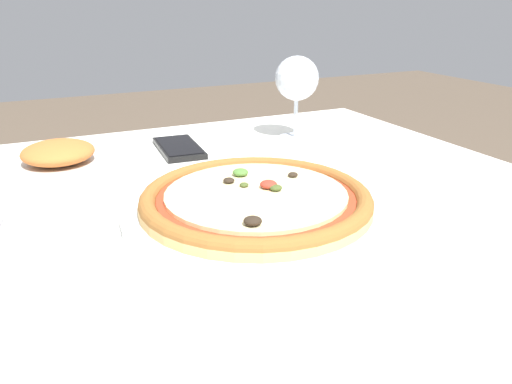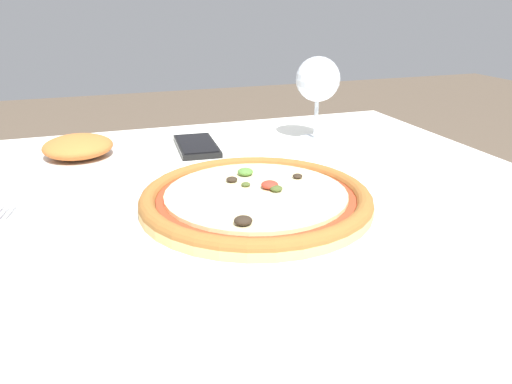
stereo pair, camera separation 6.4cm
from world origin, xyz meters
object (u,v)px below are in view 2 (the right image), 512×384
(dining_table, at_px, (192,276))
(pizza_plate, at_px, (256,201))
(cell_phone, at_px, (197,146))
(wine_glass_far_left, at_px, (318,81))
(side_plate, at_px, (79,152))

(dining_table, xyz_separation_m, pizza_plate, (0.08, -0.03, 0.11))
(dining_table, bearing_deg, cell_phone, 75.26)
(dining_table, bearing_deg, wine_glass_far_left, 40.92)
(dining_table, height_order, wine_glass_far_left, wine_glass_far_left)
(side_plate, bearing_deg, cell_phone, 4.49)
(wine_glass_far_left, height_order, side_plate, wine_glass_far_left)
(dining_table, xyz_separation_m, side_plate, (-0.13, 0.27, 0.11))
(dining_table, distance_m, wine_glass_far_left, 0.46)
(cell_phone, bearing_deg, side_plate, -175.51)
(wine_glass_far_left, bearing_deg, dining_table, -139.08)
(wine_glass_far_left, xyz_separation_m, side_plate, (-0.44, 0.00, -0.10))
(dining_table, bearing_deg, pizza_plate, -20.35)
(wine_glass_far_left, bearing_deg, cell_phone, 175.59)
(dining_table, height_order, side_plate, side_plate)
(cell_phone, xyz_separation_m, side_plate, (-0.21, -0.02, 0.01))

